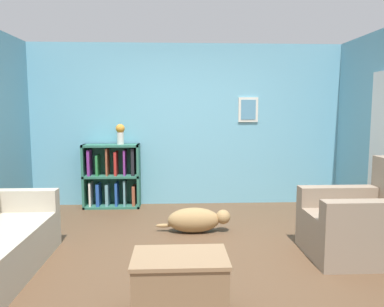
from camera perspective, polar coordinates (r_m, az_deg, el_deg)
ground_plane at (r=4.18m, az=0.27°, el=-15.12°), size 14.00×14.00×0.00m
wall_back at (r=6.13m, az=-0.80°, el=4.36°), size 5.60×0.13×2.60m
bookshelf at (r=6.09m, az=-12.05°, el=-3.50°), size 0.89×0.31×1.01m
recliner_chair at (r=4.40m, az=24.74°, el=-9.68°), size 1.05×0.85×1.03m
coffee_table at (r=2.99m, az=-1.83°, el=-19.19°), size 0.72×0.46×0.47m
dog at (r=4.82m, az=0.63°, el=-10.07°), size 0.95×0.28×0.32m
vase at (r=5.97m, az=-10.87°, el=3.10°), size 0.14×0.14×0.32m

